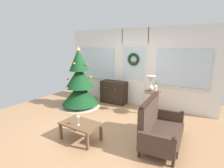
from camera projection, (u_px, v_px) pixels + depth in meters
The scene contains 11 objects.
ground_plane at pixel (99, 126), 4.41m from camera, with size 6.76×6.76×0.00m, color #AD7F56.
back_wall_with_door at pixel (134, 67), 5.86m from camera, with size 5.20×0.19×2.55m.
christmas_tree at pixel (80, 85), 5.68m from camera, with size 1.30×1.30×1.97m.
dresser_cabinet at pixel (114, 92), 6.13m from camera, with size 0.90×0.45×0.78m.
settee_sofa at pixel (158, 126), 3.59m from camera, with size 0.81×1.44×0.96m.
side_table at pixel (152, 98), 5.03m from camera, with size 0.50×0.48×0.71m.
table_lamp at pixel (151, 81), 4.98m from camera, with size 0.28×0.28×0.44m.
flower_vase at pixel (155, 88), 4.85m from camera, with size 0.11×0.10×0.35m.
coffee_table at pixel (80, 125), 3.73m from camera, with size 0.85×0.54×0.38m.
wine_glass at pixel (78, 119), 3.59m from camera, with size 0.08×0.08×0.20m.
gift_box at pixel (83, 108), 5.46m from camera, with size 0.17×0.15×0.17m, color #266633.
Camera 1 is at (2.39, -3.30, 2.02)m, focal length 27.92 mm.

